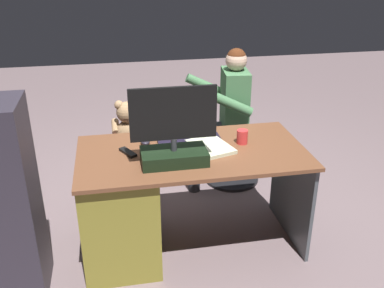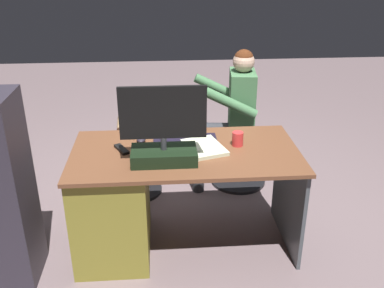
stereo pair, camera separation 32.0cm
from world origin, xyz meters
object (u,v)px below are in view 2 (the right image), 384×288
Objects in this scene: office_chair_teddy at (135,162)px; person at (231,110)px; keyboard at (185,139)px; computer_mouse at (141,139)px; visitor_chair at (239,156)px; teddy_bear at (133,122)px; monitor at (164,139)px; desk at (128,198)px; cup at (238,139)px; tv_remote at (122,149)px.

office_chair_teddy is 0.39× the size of person.
computer_mouse is (0.29, -0.00, 0.01)m from keyboard.
visitor_chair is 0.41× the size of person.
teddy_bear is (0.09, -0.59, -0.10)m from computer_mouse.
teddy_bear is (0.38, -0.59, -0.09)m from keyboard.
keyboard is at bearing 57.78° from person.
monitor is at bearing 104.80° from teddy_bear.
office_chair_teddy is 0.90m from person.
office_chair_teddy is at bearing -56.71° from keyboard.
desk is 0.75m from office_chair_teddy.
teddy_bear is (-0.00, -0.01, 0.35)m from office_chair_teddy.
computer_mouse is at bearing -9.50° from cup.
visitor_chair is at bearing -136.89° from desk.
teddy_bear is at bearing -90.00° from office_chair_teddy.
tv_remote reaches higher than desk.
person is at bearing -96.10° from cup.
teddy_bear is 0.32× the size of person.
cup is at bearing -158.27° from monitor.
monitor is 1.07× the size of visitor_chair.
monitor is 1.13m from person.
desk reaches higher than visitor_chair.
desk is at bearing 93.52° from tv_remote.
tv_remote is at bearing 1.54° from cup.
tv_remote reaches higher than office_chair_teddy.
cup is 0.75m from tv_remote.
person is (-0.83, -0.79, -0.04)m from tv_remote.
cup is (-0.48, -0.19, -0.10)m from monitor.
keyboard is 0.35m from cup.
office_chair_teddy is at bearing -81.41° from computer_mouse.
keyboard is (-0.39, -0.16, 0.34)m from desk.
cup reaches higher than office_chair_teddy.
teddy_bear is (0.23, -0.89, -0.23)m from monitor.
monitor is 3.39× the size of tv_remote.
tv_remote is (0.41, 0.13, -0.00)m from keyboard.
teddy_bear is at bearing -75.20° from monitor.
keyboard is at bearing -115.95° from monitor.
desk is at bearing -28.70° from monitor.
person reaches higher than visitor_chair.
visitor_chair is at bearing -173.62° from office_chair_teddy.
tv_remote is at bearing 87.32° from teddy_bear.
teddy_bear is at bearing -120.37° from tv_remote.
cup is (-0.73, -0.06, 0.38)m from desk.
teddy_bear reaches higher than cup.
desk is 2.85× the size of monitor.
cup is at bearing -175.42° from desk.
visitor_chair is (-0.80, -0.68, -0.48)m from computer_mouse.
monitor reaches higher than person.
desk is 1.20m from person.
office_chair_teddy is (0.38, -0.58, -0.45)m from keyboard.
tv_remote is 0.83m from office_chair_teddy.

